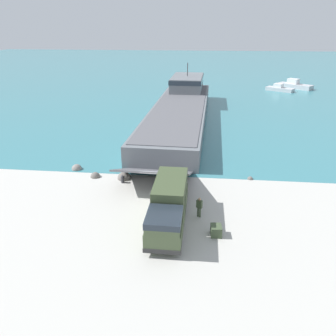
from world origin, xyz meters
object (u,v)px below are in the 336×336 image
(military_truck, at_px, (169,206))
(landing_craft, at_px, (181,106))
(cargo_crate, at_px, (216,231))
(moored_boat_a, at_px, (280,89))
(mooring_bollard, at_px, (123,179))
(soldier_on_ramp, at_px, (199,206))
(moored_boat_b, at_px, (295,85))

(military_truck, bearing_deg, landing_craft, -177.39)
(military_truck, distance_m, cargo_crate, 3.86)
(landing_craft, xyz_separation_m, moored_boat_a, (20.94, 25.78, -1.29))
(mooring_bollard, relative_size, cargo_crate, 0.82)
(landing_craft, relative_size, mooring_bollard, 60.48)
(landing_craft, relative_size, soldier_on_ramp, 27.06)
(soldier_on_ramp, distance_m, moored_boat_a, 58.76)
(landing_craft, bearing_deg, cargo_crate, -79.98)
(military_truck, xyz_separation_m, mooring_bollard, (-5.10, 6.71, -1.22))
(soldier_on_ramp, height_order, moored_boat_b, moored_boat_b)
(landing_craft, xyz_separation_m, mooring_bollard, (-3.96, -24.95, -1.43))
(landing_craft, height_order, moored_boat_a, landing_craft)
(landing_craft, distance_m, military_truck, 31.68)
(moored_boat_b, bearing_deg, military_truck, 17.69)
(military_truck, xyz_separation_m, cargo_crate, (3.52, -1.00, -1.24))
(mooring_bollard, height_order, cargo_crate, cargo_crate)
(soldier_on_ramp, bearing_deg, mooring_bollard, -98.79)
(military_truck, xyz_separation_m, moored_boat_b, (24.07, 61.36, -0.90))
(moored_boat_a, bearing_deg, moored_boat_b, 166.11)
(military_truck, bearing_deg, moored_boat_b, 159.13)
(moored_boat_a, height_order, cargo_crate, moored_boat_a)
(landing_craft, height_order, military_truck, landing_craft)
(military_truck, bearing_deg, moored_boat_a, 161.52)
(soldier_on_ramp, relative_size, moored_boat_b, 0.21)
(moored_boat_a, xyz_separation_m, moored_boat_b, (4.27, 3.93, 0.18))
(soldier_on_ramp, relative_size, mooring_bollard, 2.24)
(moored_boat_a, height_order, moored_boat_b, moored_boat_b)
(moored_boat_b, bearing_deg, moored_boat_a, -8.25)
(soldier_on_ramp, height_order, cargo_crate, soldier_on_ramp)
(moored_boat_b, distance_m, mooring_bollard, 61.96)
(landing_craft, distance_m, moored_boat_a, 33.24)
(military_truck, height_order, moored_boat_b, military_truck)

